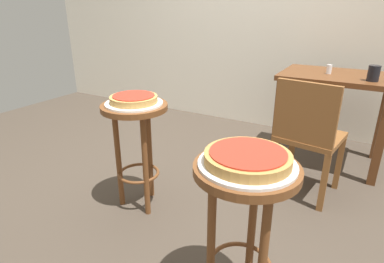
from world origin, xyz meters
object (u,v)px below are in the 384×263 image
Objects in this scene: stool_foreground at (244,206)px; pizza_middle at (134,99)px; serving_plate_foreground at (247,164)px; condiment_shaker at (329,69)px; cup_near_edge at (374,73)px; stool_middle at (136,132)px; dining_table at (335,92)px; serving_plate_middle at (134,103)px; wooden_chair at (308,135)px; pizza_foreground at (248,157)px.

stool_foreground is 2.48× the size of pizza_middle.
serving_plate_foreground is 1.76m from condiment_shaker.
serving_plate_foreground is 3.30× the size of cup_near_edge.
condiment_shaker is (0.04, 1.75, 0.08)m from serving_plate_foreground.
cup_near_edge is (1.25, 1.19, 0.29)m from stool_middle.
pizza_middle is 0.34× the size of dining_table.
stool_middle is 2.03× the size of serving_plate_middle.
wooden_chair is at bearing -121.44° from cup_near_edge.
pizza_middle is (0.00, -0.00, 0.22)m from stool_middle.
cup_near_edge reaches higher than condiment_shaker.
serving_plate_foreground is at bearing -25.56° from pizza_middle.
pizza_foreground is 0.46× the size of stool_middle.
serving_plate_middle is (0.00, 0.00, 0.19)m from stool_middle.
stool_middle is 1.75m from cup_near_edge.
pizza_foreground is at bearing -25.56° from serving_plate_middle.
cup_near_edge is (1.25, 1.19, 0.07)m from pizza_middle.
cup_near_edge is (1.25, 1.19, 0.10)m from serving_plate_middle.
condiment_shaker is at bearing 90.15° from wooden_chair.
pizza_middle is 1.73m from cup_near_edge.
condiment_shaker is (0.04, 1.75, 0.05)m from pizza_foreground.
stool_middle is at bearing 154.44° from serving_plate_foreground.
serving_plate_middle is at bearing 154.44° from stool_foreground.
serving_plate_foreground and serving_plate_middle have the same top height.
stool_foreground is 0.19m from serving_plate_foreground.
pizza_foreground is 0.38× the size of dining_table.
serving_plate_middle is (-0.89, 0.43, 0.19)m from stool_foreground.
condiment_shaker is (-0.32, 0.13, -0.02)m from cup_near_edge.
pizza_foreground is at bearing -92.11° from wooden_chair.
serving_plate_middle is at bearing 116.57° from pizza_middle.
serving_plate_foreground is (0.00, -0.00, 0.19)m from stool_foreground.
condiment_shaker is 0.09× the size of wooden_chair.
stool_foreground is 1.68m from cup_near_edge.
serving_plate_foreground is 0.52× the size of stool_middle.
pizza_foreground reaches higher than stool_foreground.
dining_table is at bearing 86.54° from pizza_foreground.
dining_table reaches higher than serving_plate_foreground.
cup_near_edge is 0.35m from condiment_shaker.
stool_foreground is 1.01m from serving_plate_middle.
wooden_chair is (0.93, 0.68, -0.29)m from pizza_middle.
dining_table is (1.00, 1.35, 0.09)m from stool_middle.
serving_plate_foreground is at bearing -91.27° from condiment_shaker.
serving_plate_middle is at bearing 154.44° from pizza_foreground.
stool_middle is at bearing 154.44° from stool_foreground.
dining_table is at bearing 53.54° from serving_plate_middle.
serving_plate_middle is at bearing -125.07° from condiment_shaker.
wooden_chair is at bearing 35.90° from serving_plate_middle.
stool_middle is at bearing 135.00° from pizza_middle.
serving_plate_foreground is 5.13× the size of condiment_shaker.
cup_near_edge reaches higher than dining_table.
pizza_foreground is at bearing -102.43° from cup_near_edge.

